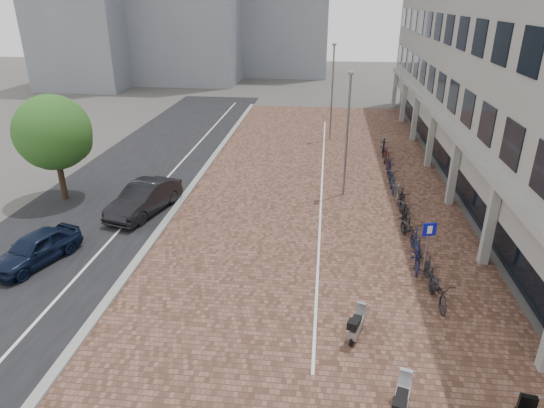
# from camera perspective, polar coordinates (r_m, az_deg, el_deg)

# --- Properties ---
(ground) EXTENTS (140.00, 140.00, 0.00)m
(ground) POSITION_cam_1_polar(r_m,az_deg,el_deg) (16.73, -2.40, -12.38)
(ground) COLOR #474442
(ground) RESTS_ON ground
(plaza_brick) EXTENTS (14.50, 42.00, 0.04)m
(plaza_brick) POSITION_cam_1_polar(r_m,az_deg,el_deg) (27.18, 5.65, 2.37)
(plaza_brick) COLOR brown
(plaza_brick) RESTS_ON ground
(street_asphalt) EXTENTS (8.00, 50.00, 0.03)m
(street_asphalt) POSITION_cam_1_polar(r_m,az_deg,el_deg) (29.41, -16.33, 3.17)
(street_asphalt) COLOR black
(street_asphalt) RESTS_ON ground
(curb) EXTENTS (0.35, 42.00, 0.14)m
(curb) POSITION_cam_1_polar(r_m,az_deg,el_deg) (28.13, -8.97, 3.07)
(curb) COLOR gray
(curb) RESTS_ON ground
(lane_line) EXTENTS (0.12, 44.00, 0.00)m
(lane_line) POSITION_cam_1_polar(r_m,az_deg,el_deg) (28.70, -12.64, 3.09)
(lane_line) COLOR white
(lane_line) RESTS_ON street_asphalt
(parking_line) EXTENTS (0.10, 30.00, 0.00)m
(parking_line) POSITION_cam_1_polar(r_m,az_deg,el_deg) (27.17, 6.07, 2.40)
(parking_line) COLOR white
(parking_line) RESTS_ON plaza_brick
(office_building) EXTENTS (8.40, 40.00, 15.00)m
(office_building) POSITION_cam_1_polar(r_m,az_deg,el_deg) (31.27, 28.23, 18.53)
(office_building) COLOR gray
(office_building) RESTS_ON ground
(car_navy) EXTENTS (2.69, 4.10, 1.30)m
(car_navy) POSITION_cam_1_polar(r_m,az_deg,el_deg) (21.15, -26.76, -4.84)
(car_navy) COLOR black
(car_navy) RESTS_ON ground
(car_dark) EXTENTS (2.72, 4.86, 1.52)m
(car_dark) POSITION_cam_1_polar(r_m,az_deg,el_deg) (24.07, -15.23, 0.65)
(car_dark) COLOR black
(car_dark) RESTS_ON ground
(scooter_front) EXTENTS (0.84, 1.47, 0.96)m
(scooter_front) POSITION_cam_1_polar(r_m,az_deg,el_deg) (15.45, 10.24, -14.05)
(scooter_front) COLOR #939398
(scooter_front) RESTS_ON ground
(scooter_back) EXTENTS (0.89, 1.63, 1.07)m
(scooter_back) POSITION_cam_1_polar(r_m,az_deg,el_deg) (13.28, 15.41, -21.90)
(scooter_back) COLOR #B3B3B8
(scooter_back) RESTS_ON ground
(parking_sign) EXTENTS (0.50, 0.16, 2.43)m
(parking_sign) POSITION_cam_1_polar(r_m,az_deg,el_deg) (18.19, 18.34, -4.46)
(parking_sign) COLOR slate
(parking_sign) RESTS_ON ground
(lamp_near) EXTENTS (0.12, 0.12, 6.47)m
(lamp_near) POSITION_cam_1_polar(r_m,az_deg,el_deg) (24.88, 9.05, 8.00)
(lamp_near) COLOR gray
(lamp_near) RESTS_ON ground
(lamp_far) EXTENTS (0.12, 0.12, 6.86)m
(lamp_far) POSITION_cam_1_polar(r_m,az_deg,el_deg) (35.40, 7.27, 13.08)
(lamp_far) COLOR gray
(lamp_far) RESTS_ON ground
(street_tree) EXTENTS (3.81, 3.81, 5.54)m
(street_tree) POSITION_cam_1_polar(r_m,az_deg,el_deg) (26.42, -24.70, 7.70)
(street_tree) COLOR #382619
(street_tree) RESTS_ON ground
(bike_row) EXTENTS (1.33, 20.43, 1.05)m
(bike_row) POSITION_cam_1_polar(r_m,az_deg,el_deg) (25.63, 15.06, 1.52)
(bike_row) COLOR black
(bike_row) RESTS_ON ground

